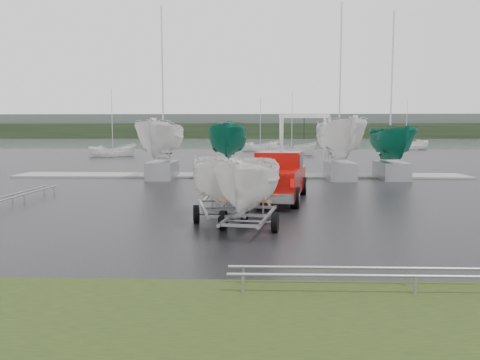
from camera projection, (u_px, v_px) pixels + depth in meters
ground_plane at (229, 208)px, 18.50m from camera, size 120.00×120.00×0.00m
lake at (251, 143)px, 117.90m from camera, size 300.00×300.00×0.00m
grass_verge at (191, 318)px, 7.57m from camera, size 40.00×40.00×0.00m
dock at (240, 175)px, 31.42m from camera, size 30.00×3.00×0.12m
treeline at (253, 131)px, 187.16m from camera, size 300.00×8.00×6.00m
far_hill at (253, 126)px, 194.91m from camera, size 300.00×6.00×10.00m
pickup_truck at (278, 175)px, 20.73m from camera, size 3.17×6.54×2.08m
trailer_hitched at (250, 139)px, 14.07m from camera, size 2.04×3.75×5.15m
trailer_parked at (219, 139)px, 15.46m from camera, size 2.03×3.76×5.08m
boat_hoist at (304, 136)px, 31.00m from camera, size 3.30×2.18×4.12m
keelboat_0 at (161, 113)px, 29.16m from camera, size 2.59×3.20×10.76m
keelboat_1 at (229, 118)px, 29.25m from camera, size 2.41×3.20×7.52m
keelboat_2 at (341, 110)px, 28.78m from camera, size 2.71×3.20×10.89m
keelboat_3 at (393, 123)px, 29.05m from camera, size 2.24×3.20×10.40m
mast_rack_0 at (18, 194)px, 19.75m from camera, size 0.56×6.50×0.06m
mast_rack_2 at (411, 272)px, 8.89m from camera, size 7.00×0.56×0.06m
moored_boat_0 at (113, 156)px, 55.90m from camera, size 3.18×3.17×10.98m
moored_boat_1 at (260, 151)px, 71.42m from camera, size 3.12×3.09×11.11m
moored_boat_2 at (292, 154)px, 60.42m from camera, size 3.06×3.02×11.21m
moored_boat_3 at (406, 149)px, 76.84m from camera, size 3.09×3.03×11.58m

